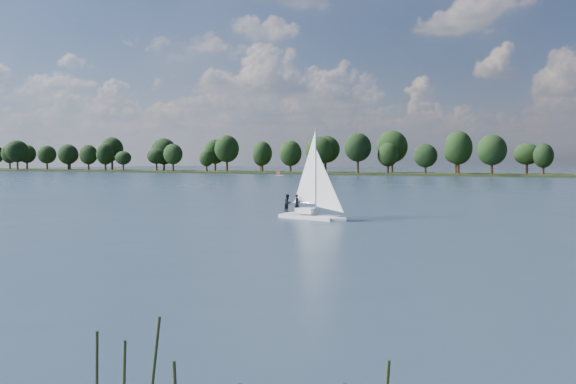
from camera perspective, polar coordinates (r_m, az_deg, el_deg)
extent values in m
plane|color=#233342|center=(119.80, 16.34, 0.21)|extent=(700.00, 700.00, 0.00)
cube|color=black|center=(230.52, 22.07, 1.33)|extent=(660.00, 40.00, 1.50)
cube|color=white|center=(57.63, 2.03, -2.41)|extent=(6.68, 3.16, 0.76)
cube|color=white|center=(57.56, 2.03, -1.66)|extent=(2.10, 1.52, 0.47)
cylinder|color=#ADADB4|center=(57.39, 2.03, 1.87)|extent=(0.11, 0.11, 7.57)
imported|color=black|center=(58.45, 0.81, -1.00)|extent=(0.45, 0.63, 1.63)
imported|color=black|center=(58.33, -0.01, -1.00)|extent=(0.73, 0.87, 1.63)
cube|color=silver|center=(219.36, -0.75, 1.47)|extent=(2.76, 1.47, 0.42)
cylinder|color=silver|center=(219.32, -0.75, 2.02)|extent=(0.07, 0.07, 3.75)
cube|color=#5A5D5F|center=(292.42, -15.00, 1.72)|extent=(4.26, 2.60, 0.50)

